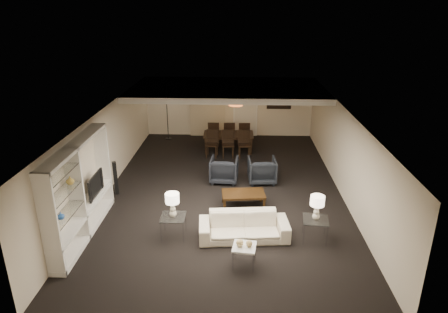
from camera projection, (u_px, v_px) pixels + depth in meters
name	position (u px, v px, depth m)	size (l,w,h in m)	color
floor	(224.00, 190.00, 12.19)	(11.00, 11.00, 0.00)	black
ceiling	(224.00, 110.00, 11.30)	(7.00, 11.00, 0.02)	silver
wall_back	(229.00, 107.00, 16.88)	(7.00, 0.02, 2.50)	beige
wall_front	(211.00, 266.00, 6.61)	(7.00, 0.02, 2.50)	beige
wall_left	(107.00, 150.00, 11.87)	(0.02, 11.00, 2.50)	beige
wall_right	(344.00, 153.00, 11.62)	(0.02, 11.00, 2.50)	beige
ceiling_soffit	(228.00, 89.00, 14.60)	(7.00, 4.00, 0.20)	silver
curtains	(208.00, 108.00, 16.85)	(1.50, 0.12, 2.40)	beige
door	(245.00, 112.00, 16.89)	(0.90, 0.05, 2.10)	silver
painting	(279.00, 101.00, 16.66)	(0.95, 0.04, 0.65)	#142D38
media_unit	(81.00, 191.00, 9.46)	(0.38, 3.40, 2.35)	white
pendant_light	(236.00, 102.00, 14.76)	(0.52, 0.52, 0.24)	#D8591E
sofa	(244.00, 226.00, 9.59)	(2.15, 0.84, 0.63)	beige
coffee_table	(243.00, 200.00, 11.12)	(1.18, 0.69, 0.42)	black
armchair_left	(224.00, 170.00, 12.66)	(0.85, 0.88, 0.80)	black
armchair_right	(262.00, 170.00, 12.62)	(0.85, 0.88, 0.80)	black
side_table_left	(174.00, 226.00, 9.67)	(0.59, 0.59, 0.55)	silver
side_table_right	(315.00, 229.00, 9.55)	(0.59, 0.59, 0.55)	silver
table_lamp_left	(173.00, 205.00, 9.46)	(0.33, 0.33, 0.61)	#EBE5C6
table_lamp_right	(317.00, 208.00, 9.34)	(0.33, 0.33, 0.61)	beige
marble_table	(244.00, 256.00, 8.59)	(0.49, 0.49, 0.49)	silver
gold_gourd_a	(240.00, 243.00, 8.48)	(0.16, 0.16, 0.16)	#E1BF77
gold_gourd_b	(249.00, 243.00, 8.48)	(0.14, 0.14, 0.14)	tan
television	(92.00, 185.00, 10.11)	(0.13, 0.97, 0.56)	black
vase_blue	(61.00, 216.00, 8.41)	(0.16, 0.16, 0.16)	blue
vase_amber	(70.00, 180.00, 8.86)	(0.18, 0.18, 0.19)	gold
floor_speaker	(115.00, 178.00, 11.78)	(0.11, 0.11, 1.03)	black
dining_table	(228.00, 143.00, 15.34)	(1.90, 1.06, 0.67)	black
chair_nl	(212.00, 144.00, 14.70)	(0.46, 0.46, 0.99)	black
chair_nm	(228.00, 144.00, 14.67)	(0.46, 0.46, 0.99)	black
chair_nr	(244.00, 144.00, 14.65)	(0.46, 0.46, 0.99)	black
chair_fl	(214.00, 133.00, 15.91)	(0.46, 0.46, 0.99)	black
chair_fm	(229.00, 133.00, 15.89)	(0.46, 0.46, 0.99)	black
chair_fr	(244.00, 134.00, 15.87)	(0.46, 0.46, 0.99)	black
floor_lamp	(167.00, 118.00, 16.51)	(0.26, 0.26, 1.81)	black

